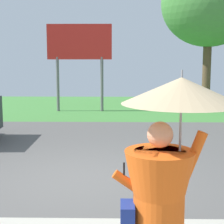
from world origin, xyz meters
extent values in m
cube|color=#565451|center=(0.00, 2.00, -0.05)|extent=(40.00, 8.00, 0.10)
cube|color=#44873B|center=(0.00, 10.00, -0.05)|extent=(40.00, 8.00, 0.10)
cylinder|color=#E55B19|center=(0.98, -3.51, 1.12)|extent=(0.44, 0.44, 0.65)
sphere|color=tan|center=(0.98, -3.51, 1.59)|extent=(0.22, 0.22, 0.22)
cylinder|color=#E55B19|center=(1.26, -3.51, 1.40)|extent=(0.24, 0.09, 0.45)
cylinder|color=#E55B19|center=(0.72, -3.49, 1.16)|extent=(0.29, 0.08, 0.24)
cylinder|color=gray|center=(1.15, -3.51, 1.62)|extent=(0.02, 0.02, 0.75)
cone|color=#D1B284|center=(1.15, -3.51, 1.96)|extent=(1.00, 1.00, 0.22)
cylinder|color=gray|center=(1.15, -3.51, 2.08)|extent=(0.02, 0.02, 0.10)
cube|color=black|center=(0.68, -3.46, 1.25)|extent=(0.02, 0.11, 0.16)
cube|color=navy|center=(0.71, -3.56, 0.85)|extent=(0.12, 0.24, 0.30)
cylinder|color=slate|center=(-1.87, 8.58, 1.10)|extent=(0.12, 0.12, 2.20)
cylinder|color=slate|center=(-0.07, 8.58, 1.10)|extent=(0.12, 0.12, 2.20)
cube|color=red|center=(-0.97, 8.58, 2.80)|extent=(2.60, 0.10, 1.40)
cylinder|color=brown|center=(4.43, 9.78, 1.59)|extent=(0.36, 0.36, 3.17)
ellipsoid|color=#478C3D|center=(4.43, 9.78, 4.46)|extent=(4.04, 4.04, 3.68)
camera|label=1|loc=(0.64, -6.58, 2.24)|focal=59.90mm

